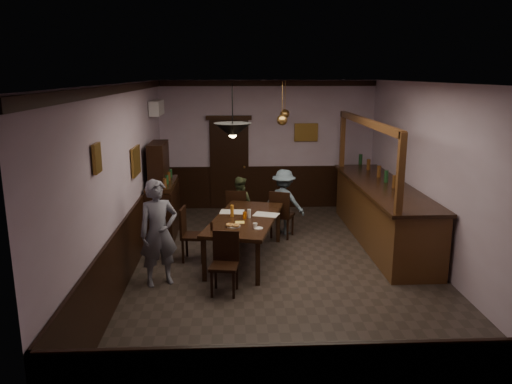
{
  "coord_description": "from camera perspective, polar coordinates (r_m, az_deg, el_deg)",
  "views": [
    {
      "loc": [
        -0.84,
        -7.6,
        3.14
      ],
      "look_at": [
        -0.43,
        0.75,
        1.15
      ],
      "focal_mm": 35.0,
      "sensor_mm": 36.0,
      "label": 1
    }
  ],
  "objects": [
    {
      "name": "soda_can",
      "position": [
        8.41,
        -1.3,
        -2.69
      ],
      "size": [
        0.07,
        0.07,
        0.12
      ],
      "primitive_type": "cylinder",
      "color": "orange",
      "rests_on": "dining_table"
    },
    {
      "name": "picture_left_large",
      "position": [
        8.67,
        -13.56,
        3.47
      ],
      "size": [
        0.04,
        0.62,
        0.48
      ],
      "color": "olive",
      "rests_on": "ground"
    },
    {
      "name": "coffee_cup",
      "position": [
        7.9,
        -0.11,
        -3.83
      ],
      "size": [
        0.1,
        0.1,
        0.07
      ],
      "primitive_type": "imported",
      "rotation": [
        0.0,
        0.0,
        -0.24
      ],
      "color": "white",
      "rests_on": "saucer"
    },
    {
      "name": "door_back",
      "position": [
        11.74,
        -3.07,
        3.13
      ],
      "size": [
        0.9,
        0.06,
        2.1
      ],
      "primitive_type": "cube",
      "color": "black",
      "rests_on": "ground"
    },
    {
      "name": "person_seated_right",
      "position": [
        9.91,
        3.19,
        -1.15
      ],
      "size": [
        0.97,
        0.83,
        1.31
      ],
      "primitive_type": "imported",
      "rotation": [
        0.0,
        0.0,
        2.64
      ],
      "color": "slate",
      "rests_on": "ground"
    },
    {
      "name": "pendant_brass_far",
      "position": [
        10.76,
        3.32,
        8.89
      ],
      "size": [
        0.2,
        0.2,
        0.81
      ],
      "color": "#BF8C3F",
      "rests_on": "ground"
    },
    {
      "name": "chair_far_right",
      "position": [
        9.69,
        2.87,
        -2.33
      ],
      "size": [
        0.54,
        0.54,
        0.94
      ],
      "rotation": [
        0.0,
        0.0,
        2.73
      ],
      "color": "black",
      "rests_on": "ground"
    },
    {
      "name": "newspaper_right",
      "position": [
        8.66,
        1.17,
        -2.6
      ],
      "size": [
        0.5,
        0.43,
        0.01
      ],
      "primitive_type": "cube",
      "rotation": [
        0.0,
        0.0,
        -0.35
      ],
      "color": "silver",
      "rests_on": "dining_table"
    },
    {
      "name": "picture_back",
      "position": [
        11.77,
        5.75,
        6.8
      ],
      "size": [
        0.55,
        0.04,
        0.42
      ],
      "color": "olive",
      "rests_on": "ground"
    },
    {
      "name": "napkin",
      "position": [
        8.23,
        -1.86,
        -3.48
      ],
      "size": [
        0.18,
        0.18,
        0.0
      ],
      "primitive_type": "cube",
      "rotation": [
        0.0,
        0.0,
        -0.24
      ],
      "color": "#FCD85D",
      "rests_on": "dining_table"
    },
    {
      "name": "beer_glass",
      "position": [
        8.55,
        -2.75,
        -2.16
      ],
      "size": [
        0.06,
        0.06,
        0.2
      ],
      "primitive_type": "cylinder",
      "color": "#BF721E",
      "rests_on": "dining_table"
    },
    {
      "name": "sideboard",
      "position": [
        9.92,
        -10.68,
        -0.81
      ],
      "size": [
        0.5,
        1.41,
        1.86
      ],
      "color": "black",
      "rests_on": "ground"
    },
    {
      "name": "ac_unit",
      "position": [
        10.63,
        -11.29,
        9.43
      ],
      "size": [
        0.2,
        0.85,
        0.3
      ],
      "color": "white",
      "rests_on": "ground"
    },
    {
      "name": "picture_left_small",
      "position": [
        6.29,
        -17.72,
        3.7
      ],
      "size": [
        0.04,
        0.28,
        0.36
      ],
      "color": "olive",
      "rests_on": "ground"
    },
    {
      "name": "newspaper_left",
      "position": [
        8.84,
        -2.75,
        -2.28
      ],
      "size": [
        0.45,
        0.34,
        0.01
      ],
      "primitive_type": "cube",
      "rotation": [
        0.0,
        0.0,
        -0.1
      ],
      "color": "silver",
      "rests_on": "dining_table"
    },
    {
      "name": "chair_far_left",
      "position": [
        9.85,
        -2.2,
        -2.11
      ],
      "size": [
        0.46,
        0.46,
        0.93
      ],
      "rotation": [
        0.0,
        0.0,
        2.99
      ],
      "color": "black",
      "rests_on": "ground"
    },
    {
      "name": "pendant_iron",
      "position": [
        7.41,
        -2.68,
        7.03
      ],
      "size": [
        0.56,
        0.56,
        0.79
      ],
      "color": "black",
      "rests_on": "ground"
    },
    {
      "name": "pepper_mill",
      "position": [
        7.83,
        -5.09,
        -3.89
      ],
      "size": [
        0.04,
        0.04,
        0.14
      ],
      "primitive_type": "cylinder",
      "color": "black",
      "rests_on": "dining_table"
    },
    {
      "name": "person_standing",
      "position": [
        7.63,
        -11.07,
        -4.61
      ],
      "size": [
        0.7,
        0.6,
        1.63
      ],
      "primitive_type": "imported",
      "rotation": [
        0.0,
        0.0,
        0.43
      ],
      "color": "slate",
      "rests_on": "ground"
    },
    {
      "name": "chair_side",
      "position": [
        8.61,
        -7.63,
        -4.51
      ],
      "size": [
        0.45,
        0.45,
        0.93
      ],
      "rotation": [
        0.0,
        0.0,
        1.46
      ],
      "color": "black",
      "rests_on": "ground"
    },
    {
      "name": "pastry_ring_a",
      "position": [
        7.99,
        -3.03,
        -3.78
      ],
      "size": [
        0.13,
        0.13,
        0.04
      ],
      "primitive_type": "torus",
      "color": "#C68C47",
      "rests_on": "pastry_plate"
    },
    {
      "name": "saucer",
      "position": [
        7.91,
        0.26,
        -4.15
      ],
      "size": [
        0.15,
        0.15,
        0.01
      ],
      "primitive_type": "cylinder",
      "color": "white",
      "rests_on": "dining_table"
    },
    {
      "name": "bar_counter",
      "position": [
        9.76,
        14.18,
        -2.15
      ],
      "size": [
        0.97,
        4.17,
        2.34
      ],
      "color": "#4B2D14",
      "rests_on": "ground"
    },
    {
      "name": "chair_near",
      "position": [
        7.35,
        -3.56,
        -7.72
      ],
      "size": [
        0.45,
        0.45,
        0.9
      ],
      "rotation": [
        0.0,
        0.0,
        -0.16
      ],
      "color": "black",
      "rests_on": "ground"
    },
    {
      "name": "dining_table",
      "position": [
        8.51,
        -1.28,
        -3.37
      ],
      "size": [
        1.5,
        2.38,
        0.75
      ],
      "rotation": [
        0.0,
        0.0,
        -0.24
      ],
      "color": "black",
      "rests_on": "ground"
    },
    {
      "name": "water_glass",
      "position": [
        8.46,
        -0.79,
        -2.48
      ],
      "size": [
        0.06,
        0.06,
        0.15
      ],
      "primitive_type": "cylinder",
      "color": "silver",
      "rests_on": "dining_table"
    },
    {
      "name": "pastry_plate",
      "position": [
        8.01,
        -2.58,
        -3.92
      ],
      "size": [
        0.22,
        0.22,
        0.01
      ],
      "primitive_type": "cylinder",
      "color": "white",
      "rests_on": "dining_table"
    },
    {
      "name": "room",
      "position": [
        7.82,
        3.42,
        1.26
      ],
      "size": [
        5.01,
        8.01,
        3.01
      ],
      "color": "#2D2621",
      "rests_on": "ground"
    },
    {
      "name": "person_seated_left",
      "position": [
        10.09,
        -1.88,
        -1.38
      ],
      "size": [
        0.69,
        0.65,
        1.13
      ],
      "primitive_type": "imported",
      "rotation": [
        0.0,
        0.0,
        2.6
      ],
      "color": "#495633",
      "rests_on": "ground"
    },
    {
      "name": "pendant_brass_mid",
      "position": [
        9.35,
        3.0,
        8.21
      ],
      "size": [
        0.2,
        0.2,
        0.81
      ],
      "color": "#BF8C3F",
      "rests_on": "ground"
    },
    {
      "name": "pastry_ring_b",
      "position": [
        7.96,
        -2.33,
        -3.83
      ],
      "size": [
        0.13,
        0.13,
        0.04
      ],
      "primitive_type": "torus",
      "color": "#C68C47",
      "rests_on": "pastry_plate"
    }
  ]
}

